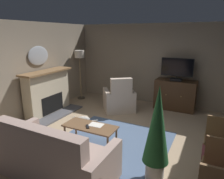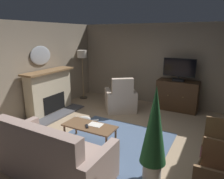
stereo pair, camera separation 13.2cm
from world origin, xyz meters
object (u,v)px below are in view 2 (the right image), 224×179
wall_mirror_oval (41,56)px  floor_lamp (82,59)px  television (179,69)px  sofa_floral (52,157)px  tv_cabinet (177,96)px  fireplace (50,93)px  tv_remote (87,126)px  side_chair_beside_plant (214,178)px  coffee_table (90,127)px  folded_newspaper (96,125)px  potted_plant_tall_palm_by_window (154,131)px  armchair_in_far_corner (121,100)px  cat (83,119)px  side_chair_nearest_door (217,149)px

wall_mirror_oval → floor_lamp: bearing=81.0°
floor_lamp → wall_mirror_oval: bearing=-99.0°
television → sofa_floral: (-1.16, -4.12, -0.95)m
tv_cabinet → floor_lamp: floor_lamp is taller
sofa_floral → tv_cabinet: bearing=74.5°
fireplace → tv_cabinet: size_ratio=1.39×
floor_lamp → television: bearing=7.2°
tv_remote → side_chair_beside_plant: size_ratio=0.17×
coffee_table → floor_lamp: size_ratio=0.66×
tv_remote → wall_mirror_oval: bearing=24.2°
folded_newspaper → side_chair_beside_plant: size_ratio=0.31×
television → potted_plant_tall_palm_by_window: size_ratio=0.59×
sofa_floral → fireplace: bearing=135.3°
television → tv_remote: bearing=-111.4°
sofa_floral → armchair_in_far_corner: 3.26m
potted_plant_tall_palm_by_window → cat: 2.80m
coffee_table → folded_newspaper: bearing=43.8°
tv_cabinet → coffee_table: (-1.19, -3.03, -0.06)m
wall_mirror_oval → floor_lamp: wall_mirror_oval is taller
folded_newspaper → sofa_floral: size_ratio=0.15×
side_chair_beside_plant → side_chair_nearest_door: size_ratio=0.97×
sofa_floral → potted_plant_tall_palm_by_window: 1.74m
television → potted_plant_tall_palm_by_window: bearing=-84.2°
fireplace → side_chair_beside_plant: fireplace is taller
potted_plant_tall_palm_by_window → wall_mirror_oval: bearing=159.8°
wall_mirror_oval → tv_remote: 2.83m
coffee_table → folded_newspaper: folded_newspaper is taller
tv_remote → armchair_in_far_corner: size_ratio=0.14×
fireplace → tv_cabinet: fireplace is taller
tv_remote → armchair_in_far_corner: 2.20m
coffee_table → tv_remote: (-0.01, -0.08, 0.06)m
tv_remote → tv_cabinet: bearing=-62.9°
tv_cabinet → cat: bearing=-132.2°
folded_newspaper → side_chair_beside_plant: 2.44m
tv_remote → sofa_floral: (0.04, -1.06, -0.10)m
coffee_table → sofa_floral: (0.03, -1.14, -0.04)m
folded_newspaper → side_chair_nearest_door: side_chair_nearest_door is taller
potted_plant_tall_palm_by_window → floor_lamp: (-3.61, 3.04, 0.57)m
tv_remote → potted_plant_tall_palm_by_window: potted_plant_tall_palm_by_window is taller
wall_mirror_oval → tv_cabinet: wall_mirror_oval is taller
armchair_in_far_corner → sofa_floral: bearing=-84.0°
folded_newspaper → side_chair_nearest_door: size_ratio=0.30×
armchair_in_far_corner → side_chair_beside_plant: size_ratio=1.25×
armchair_in_far_corner → floor_lamp: bearing=165.2°
tv_cabinet → coffee_table: size_ratio=1.06×
side_chair_nearest_door → potted_plant_tall_palm_by_window: potted_plant_tall_palm_by_window is taller
fireplace → tv_remote: (2.07, -1.03, -0.17)m
television → floor_lamp: floor_lamp is taller
coffee_table → floor_lamp: floor_lamp is taller
folded_newspaper → armchair_in_far_corner: 2.05m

